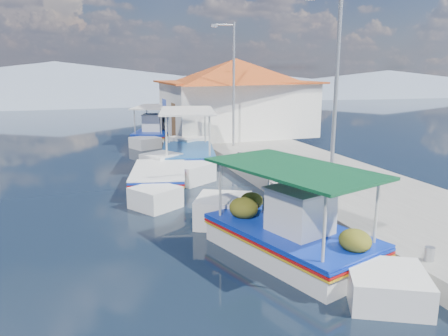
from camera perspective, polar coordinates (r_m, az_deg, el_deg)
name	(u,v)px	position (r m, az deg, el deg)	size (l,w,h in m)	color
ground	(210,251)	(10.92, -1.85, -10.75)	(160.00, 160.00, 0.00)	black
quay	(304,170)	(18.36, 10.40, -0.30)	(5.00, 44.00, 0.50)	gray
bollards	(265,168)	(16.69, 5.38, -0.06)	(0.20, 17.20, 0.30)	#A5A8AD
main_caique	(290,236)	(10.69, 8.55, -8.74)	(3.55, 7.00, 2.42)	silver
caique_green_canopy	(187,157)	(19.91, -4.83, 1.41)	(3.40, 7.40, 2.84)	silver
caique_blue_hull	(158,180)	(16.41, -8.57, -1.61)	(2.83, 6.20, 1.13)	silver
caique_far	(154,134)	(27.06, -9.11, 4.38)	(3.57, 6.23, 2.35)	silver
harbor_building	(236,95)	(26.25, 1.55, 9.41)	(10.49, 10.49, 4.40)	white
lamp_post_near	(334,86)	(13.75, 14.04, 10.33)	(1.21, 0.14, 6.00)	#A5A8AD
lamp_post_far	(232,79)	(21.87, 1.03, 11.53)	(1.21, 0.14, 6.00)	#A5A8AD
mountain_ridge	(141,84)	(66.29, -10.75, 10.68)	(171.40, 96.00, 5.50)	slate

